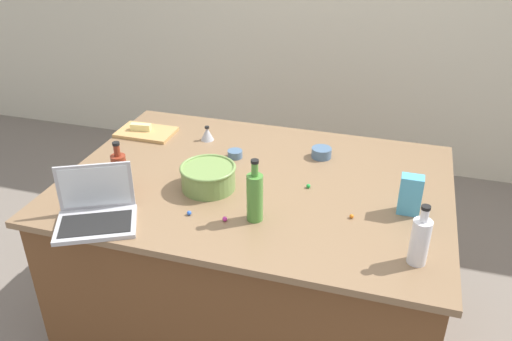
% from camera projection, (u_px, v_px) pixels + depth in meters
% --- Properties ---
extents(ground_plane, '(12.00, 12.00, 0.00)m').
position_uv_depth(ground_plane, '(256.00, 324.00, 2.82)').
color(ground_plane, slate).
extents(wall_back, '(8.00, 0.10, 2.60)m').
position_uv_depth(wall_back, '(335.00, 3.00, 3.94)').
color(wall_back, beige).
rests_on(wall_back, ground).
extents(island_counter, '(1.74, 1.23, 0.90)m').
position_uv_depth(island_counter, '(256.00, 258.00, 2.60)').
color(island_counter, brown).
rests_on(island_counter, ground).
extents(laptop, '(0.38, 0.34, 0.22)m').
position_uv_depth(laptop, '(96.00, 211.00, 2.07)').
color(laptop, '#B7B7BC').
rests_on(laptop, island_counter).
extents(mixing_bowl_large, '(0.25, 0.25, 0.11)m').
position_uv_depth(mixing_bowl_large, '(208.00, 177.00, 2.30)').
color(mixing_bowl_large, '#72934C').
rests_on(mixing_bowl_large, island_counter).
extents(bottle_soy, '(0.06, 0.06, 0.24)m').
position_uv_depth(bottle_soy, '(120.00, 173.00, 2.24)').
color(bottle_soy, maroon).
rests_on(bottle_soy, island_counter).
extents(bottle_olive, '(0.07, 0.07, 0.27)m').
position_uv_depth(bottle_olive, '(255.00, 196.00, 2.06)').
color(bottle_olive, '#4C8C38').
rests_on(bottle_olive, island_counter).
extents(bottle_vinegar, '(0.07, 0.07, 0.24)m').
position_uv_depth(bottle_vinegar, '(420.00, 240.00, 1.82)').
color(bottle_vinegar, white).
rests_on(bottle_vinegar, island_counter).
extents(cutting_board, '(0.30, 0.20, 0.02)m').
position_uv_depth(cutting_board, '(146.00, 132.00, 2.82)').
color(cutting_board, tan).
rests_on(cutting_board, island_counter).
extents(butter_stick_left, '(0.11, 0.05, 0.04)m').
position_uv_depth(butter_stick_left, '(141.00, 127.00, 2.82)').
color(butter_stick_left, '#F4E58C').
rests_on(butter_stick_left, cutting_board).
extents(ramekin_small, '(0.07, 0.07, 0.04)m').
position_uv_depth(ramekin_small, '(235.00, 154.00, 2.57)').
color(ramekin_small, slate).
rests_on(ramekin_small, island_counter).
extents(ramekin_medium, '(0.10, 0.10, 0.05)m').
position_uv_depth(ramekin_medium, '(321.00, 153.00, 2.57)').
color(ramekin_medium, slate).
rests_on(ramekin_medium, island_counter).
extents(ramekin_wide, '(0.09, 0.09, 0.04)m').
position_uv_depth(ramekin_wide, '(78.00, 180.00, 2.35)').
color(ramekin_wide, slate).
rests_on(ramekin_wide, island_counter).
extents(kitchen_timer, '(0.07, 0.07, 0.08)m').
position_uv_depth(kitchen_timer, '(207.00, 134.00, 2.74)').
color(kitchen_timer, '#B2B2B7').
rests_on(kitchen_timer, island_counter).
extents(candy_bag, '(0.09, 0.06, 0.17)m').
position_uv_depth(candy_bag, '(410.00, 195.00, 2.11)').
color(candy_bag, '#4CA5CC').
rests_on(candy_bag, island_counter).
extents(candy_0, '(0.02, 0.02, 0.02)m').
position_uv_depth(candy_0, '(308.00, 186.00, 2.32)').
color(candy_0, green).
rests_on(candy_0, island_counter).
extents(candy_1, '(0.02, 0.02, 0.02)m').
position_uv_depth(candy_1, '(225.00, 219.00, 2.09)').
color(candy_1, '#CC3399').
rests_on(candy_1, island_counter).
extents(candy_2, '(0.02, 0.02, 0.02)m').
position_uv_depth(candy_2, '(352.00, 216.00, 2.11)').
color(candy_2, orange).
rests_on(candy_2, island_counter).
extents(candy_3, '(0.02, 0.02, 0.02)m').
position_uv_depth(candy_3, '(116.00, 211.00, 2.14)').
color(candy_3, yellow).
rests_on(candy_3, island_counter).
extents(candy_4, '(0.02, 0.02, 0.02)m').
position_uv_depth(candy_4, '(189.00, 213.00, 2.13)').
color(candy_4, blue).
rests_on(candy_4, island_counter).
extents(candy_5, '(0.02, 0.02, 0.02)m').
position_uv_depth(candy_5, '(210.00, 139.00, 2.75)').
color(candy_5, red).
rests_on(candy_5, island_counter).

